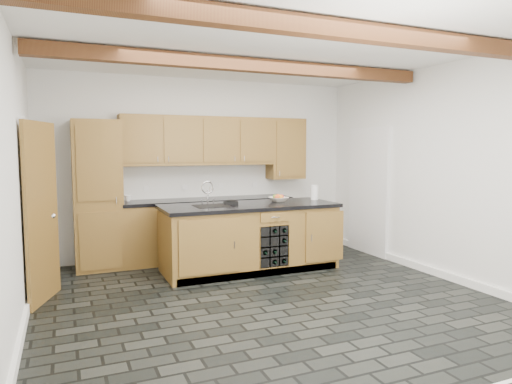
{
  "coord_description": "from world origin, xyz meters",
  "views": [
    {
      "loc": [
        -2.09,
        -4.57,
        1.7
      ],
      "look_at": [
        0.19,
        0.8,
        1.15
      ],
      "focal_mm": 32.0,
      "sensor_mm": 36.0,
      "label": 1
    }
  ],
  "objects_px": {
    "island": "(250,237)",
    "paper_towel": "(314,192)",
    "fruit_bowl": "(278,199)",
    "kitchen_scale": "(231,202)"
  },
  "relations": [
    {
      "from": "fruit_bowl",
      "to": "island",
      "type": "bearing_deg",
      "value": -165.17
    },
    {
      "from": "fruit_bowl",
      "to": "paper_towel",
      "type": "xyz_separation_m",
      "value": [
        0.61,
        0.01,
        0.08
      ]
    },
    {
      "from": "fruit_bowl",
      "to": "paper_towel",
      "type": "bearing_deg",
      "value": 0.62
    },
    {
      "from": "island",
      "to": "fruit_bowl",
      "type": "relative_size",
      "value": 9.08
    },
    {
      "from": "paper_towel",
      "to": "island",
      "type": "bearing_deg",
      "value": -172.85
    },
    {
      "from": "island",
      "to": "paper_towel",
      "type": "bearing_deg",
      "value": 7.15
    },
    {
      "from": "paper_towel",
      "to": "kitchen_scale",
      "type": "bearing_deg",
      "value": -177.8
    },
    {
      "from": "kitchen_scale",
      "to": "fruit_bowl",
      "type": "bearing_deg",
      "value": 13.81
    },
    {
      "from": "island",
      "to": "paper_towel",
      "type": "height_order",
      "value": "paper_towel"
    },
    {
      "from": "paper_towel",
      "to": "fruit_bowl",
      "type": "bearing_deg",
      "value": -179.38
    }
  ]
}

